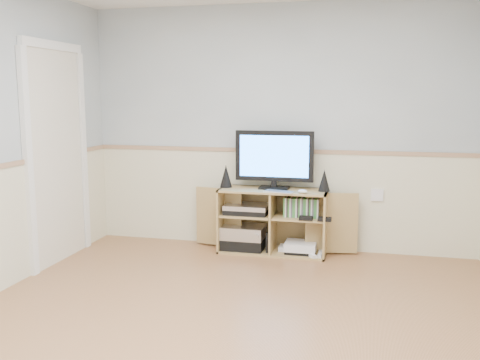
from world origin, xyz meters
name	(u,v)px	position (x,y,z in m)	size (l,w,h in m)	color
room	(217,153)	(-0.06, 0.12, 1.22)	(4.04, 4.54, 2.54)	#AF7A4D
media_cabinet	(274,219)	(-0.02, 2.07, 0.33)	(1.69, 0.41, 0.65)	tan
monitor	(274,158)	(-0.02, 2.07, 0.97)	(0.79, 0.18, 0.59)	black
speaker_left	(226,176)	(-0.51, 2.04, 0.77)	(0.12, 0.12, 0.23)	black
speaker_right	(324,180)	(0.49, 2.04, 0.76)	(0.12, 0.12, 0.22)	black
keyboard	(279,192)	(0.06, 1.88, 0.66)	(0.29, 0.11, 0.01)	silver
mouse	(303,191)	(0.29, 1.88, 0.67)	(0.10, 0.06, 0.04)	white
av_components	(245,230)	(-0.31, 2.02, 0.22)	(0.52, 0.33, 0.47)	black
game_consoles	(300,247)	(0.26, 2.00, 0.07)	(0.45, 0.30, 0.11)	white
game_cases	(301,207)	(0.27, 2.00, 0.48)	(0.34, 0.14, 0.19)	#3F8C3F
wall_outlet	(377,195)	(1.00, 2.23, 0.60)	(0.12, 0.03, 0.12)	white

